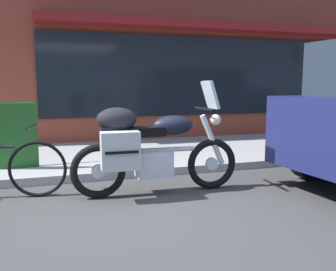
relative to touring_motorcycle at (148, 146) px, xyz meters
The scene contains 3 objects.
ground_plane 0.90m from the touring_motorcycle, 126.51° to the right, with size 80.00×80.00×0.00m, color #3C3C3C.
touring_motorcycle is the anchor object (origin of this frame).
sandwich_board_sign 2.21m from the touring_motorcycle, 136.82° to the left, with size 0.55×0.42×0.98m.
Camera 1 is at (-0.68, -3.69, 1.37)m, focal length 38.56 mm.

